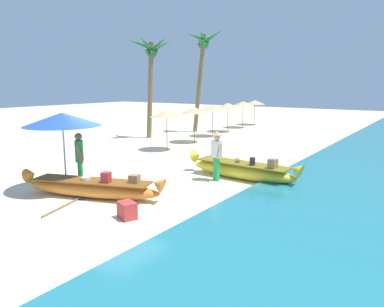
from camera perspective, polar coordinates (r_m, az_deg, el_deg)
The scene contains 16 objects.
ground_plane at distance 11.87m, azimuth -11.51°, elevation -4.64°, with size 80.00×80.00×0.00m, color beige.
boat_orange_foreground at distance 10.56m, azimuth -15.43°, elevation -5.20°, with size 4.26×2.05×0.78m.
boat_yellow_midground at distance 12.23m, azimuth 7.91°, elevation -2.57°, with size 4.19×0.94×0.85m.
person_vendor_hatted at distance 11.81m, azimuth 3.88°, elevation 0.23°, with size 0.57×0.45×1.65m.
person_tourist_customer at distance 11.30m, azimuth -17.28°, elevation -0.64°, with size 0.55×0.52×1.71m.
patio_umbrella_large at distance 11.22m, azimuth -19.77°, elevation 5.04°, with size 2.23×2.23×2.32m.
parasol_row_0 at distance 17.34m, azimuth -4.01°, elevation 6.27°, with size 1.60×1.60×1.91m.
parasol_row_1 at distance 19.60m, azimuth 0.42°, elevation 6.82°, with size 1.60×1.60×1.91m.
parasol_row_2 at distance 21.97m, azimuth 3.29°, elevation 7.24°, with size 1.60×1.60×1.91m.
parasol_row_3 at distance 24.20m, azimuth 5.69°, elevation 7.54°, with size 1.60×1.60×1.91m.
parasol_row_4 at distance 26.65m, azimuth 8.06°, elevation 7.79°, with size 1.60×1.60×1.91m.
parasol_row_5 at distance 28.74m, azimuth 9.87°, elevation 7.95°, with size 1.60×1.60×1.91m.
palm_tree_tall_inland at distance 23.95m, azimuth 1.68°, elevation 15.63°, with size 2.81×2.31×6.57m.
palm_tree_leaning_seaward at distance 21.32m, azimuth -6.56°, elevation 14.60°, with size 2.44×2.67×5.78m.
cooler_box at distance 8.78m, azimuth -10.18°, elevation -8.78°, with size 0.45×0.33×0.40m, color #C63838.
paddle at distance 10.18m, azimuth -18.86°, elevation -7.46°, with size 0.69×1.62×0.05m.
Camera 1 is at (8.34, -7.85, 3.13)m, focal length 33.86 mm.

